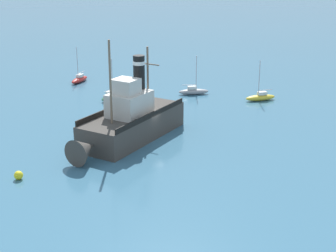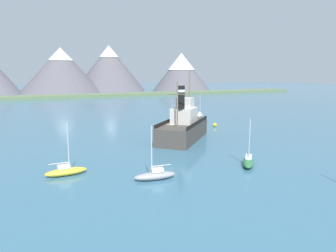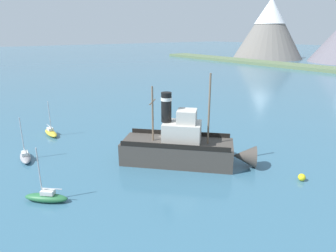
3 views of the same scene
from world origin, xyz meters
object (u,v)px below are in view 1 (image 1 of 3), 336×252
Objects in this scene: sailboat_red at (79,79)px; sailboat_green at (111,96)px; sailboat_grey at (193,91)px; sailboat_yellow at (261,97)px; old_tugboat at (129,121)px; mooring_buoy at (19,175)px.

sailboat_green is at bearing 106.27° from sailboat_red.
sailboat_grey and sailboat_green have the same top height.
sailboat_yellow is at bearing 163.28° from sailboat_green.
sailboat_grey is 1.00× the size of sailboat_red.
old_tugboat is at bearing 52.06° from sailboat_grey.
sailboat_green is at bearing -92.24° from old_tugboat.
old_tugboat is 2.59× the size of sailboat_grey.
sailboat_green is (-2.84, 9.72, 0.00)m from sailboat_red.
old_tugboat is 17.86× the size of mooring_buoy.
sailboat_yellow is 6.90× the size of mooring_buoy.
mooring_buoy is at bearing 44.43° from sailboat_grey.
sailboat_green is 18.02m from sailboat_yellow.
sailboat_green and sailboat_yellow have the same top height.
sailboat_yellow is at bearing 145.68° from sailboat_grey.
sailboat_yellow is at bearing -150.40° from mooring_buoy.
sailboat_grey reaches higher than mooring_buoy.
sailboat_red is (2.27, -24.12, -1.40)m from old_tugboat.
sailboat_red and sailboat_green have the same top height.
sailboat_yellow is at bearing -152.64° from old_tugboat.
sailboat_grey is 29.48m from mooring_buoy.
old_tugboat is 2.59× the size of sailboat_yellow.
sailboat_green is 1.00× the size of sailboat_yellow.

